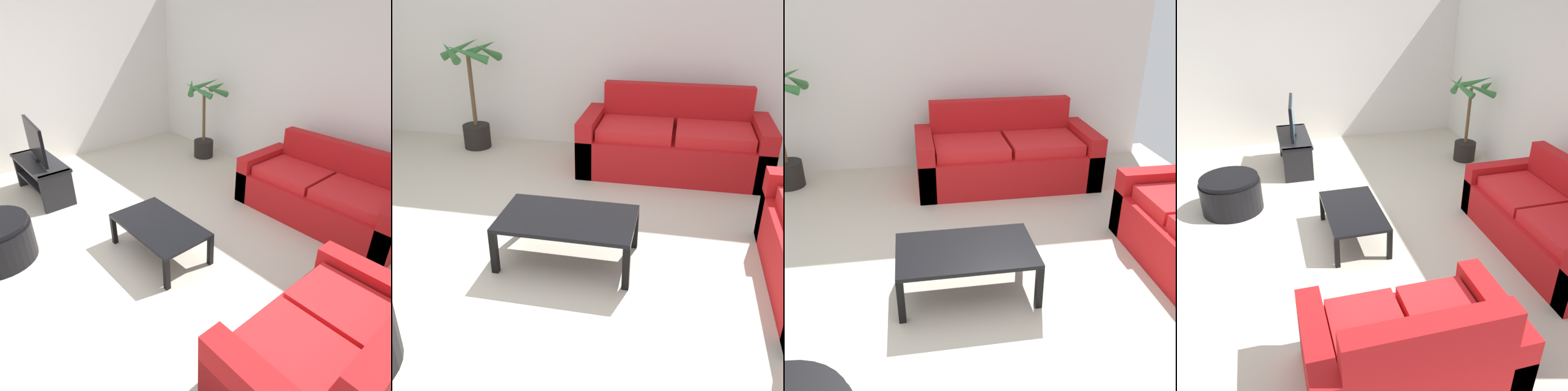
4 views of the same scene
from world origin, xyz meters
TOP-DOWN VIEW (x-y plane):
  - ground_plane at (0.00, 0.00)m, footprint 6.60×6.60m
  - wall_back at (0.00, 3.00)m, footprint 6.00×0.06m
  - wall_left at (-3.00, 0.00)m, footprint 0.06×6.00m
  - couch_main at (1.05, 2.28)m, footprint 2.02×0.90m
  - couch_loveseat at (2.28, 0.30)m, footprint 0.90×1.48m
  - tv_stand at (-1.82, -0.10)m, footprint 1.10×0.45m
  - tv at (-1.82, -0.10)m, footprint 0.88×0.14m
  - coffee_table at (0.33, 0.33)m, footprint 1.02×0.60m
  - potted_palm at (-1.41, 2.55)m, footprint 0.72×0.74m

SIDE VIEW (x-z plane):
  - ground_plane at x=0.00m, z-range 0.00..0.00m
  - couch_loveseat at x=2.28m, z-range -0.15..0.75m
  - couch_main at x=1.05m, z-range -0.15..0.75m
  - coffee_table at x=0.33m, z-range 0.14..0.51m
  - tv_stand at x=-1.82m, z-range 0.08..0.59m
  - potted_palm at x=-1.41m, z-range -0.08..1.26m
  - tv at x=-1.82m, z-range 0.52..1.06m
  - wall_back at x=0.00m, z-range 0.00..2.70m
  - wall_left at x=-3.00m, z-range 0.00..2.70m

